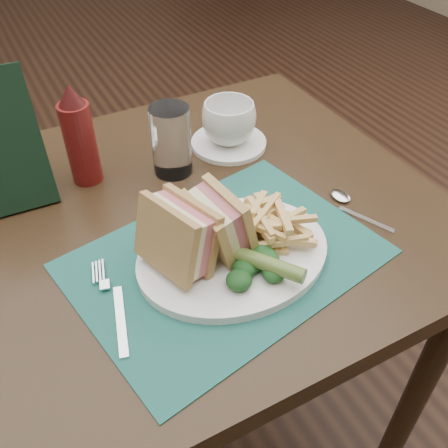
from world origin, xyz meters
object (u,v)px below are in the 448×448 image
Objects in this scene: plate at (233,254)px; sandwich_half_b at (207,227)px; table_main at (185,343)px; coffee_cup at (229,122)px; placemat at (225,258)px; sandwich_half_a at (166,243)px; drinking_glass at (171,141)px; saucer at (229,143)px; ketchup_bottle at (79,135)px.

sandwich_half_b reaches higher than plate.
coffee_cup is (0.18, 0.14, 0.43)m from table_main.
coffee_cup is at bearing 60.79° from placemat.
drinking_glass is at bearing 46.84° from sandwich_half_a.
sandwich_half_a is 0.74× the size of saucer.
saucer is 0.15m from drinking_glass.
saucer is 0.05m from coffee_cup.
placemat is at bearing -20.10° from sandwich_half_a.
saucer is at bearing 62.66° from plate.
sandwich_half_a is 0.07m from sandwich_half_b.
plate is 0.12m from sandwich_half_a.
saucer is 1.15× the size of drinking_glass.
saucer is (0.18, 0.27, -0.06)m from sandwich_half_b.
sandwich_half_a is at bearing -131.84° from coffee_cup.
sandwich_half_a is 0.30m from ketchup_bottle.
saucer is (0.15, 0.28, -0.00)m from plate.
saucer is at bearing 0.00° from coffee_cup.
sandwich_half_b is 0.55× the size of ketchup_bottle.
placemat is 0.32m from coffee_cup.
table_main is 8.12× the size of sandwich_half_a.
sandwich_half_a reaches higher than coffee_cup.
coffee_cup is at bearing 12.31° from drinking_glass.
table_main is 0.51m from ketchup_bottle.
coffee_cup is at bearing 37.74° from table_main.
coffee_cup is at bearing 62.66° from plate.
table_main is 0.47m from sandwich_half_a.
plate is 0.34m from ketchup_bottle.
ketchup_bottle reaches higher than coffee_cup.
sandwich_half_b is at bearing -70.87° from ketchup_bottle.
plate is 2.86× the size of coffee_cup.
sandwich_half_a is at bearing -131.84° from saucer.
placemat is 0.26m from drinking_glass.
ketchup_bottle is (-0.14, 0.30, 0.08)m from plate.
placemat is (0.03, -0.14, 0.38)m from table_main.
placemat is 2.41× the size of ketchup_bottle.
drinking_glass reaches higher than plate.
coffee_cup is (0.00, 0.00, 0.05)m from saucer.
placemat is 0.32m from saucer.
placemat is 1.49× the size of plate.
table_main is at bearing 46.01° from sandwich_half_a.
plate is 0.07m from sandwich_half_b.
placemat is at bearing -27.27° from sandwich_half_b.
coffee_cup is at bearing 49.46° from sandwich_half_b.
placemat is 4.04× the size of sandwich_half_a.
table_main is 0.46m from sandwich_half_b.
drinking_glass is at bearing 84.76° from placemat.
drinking_glass is 0.70× the size of ketchup_bottle.
sandwich_half_b reaches higher than table_main.
drinking_glass reaches higher than coffee_cup.
plate is 1.61× the size of ketchup_bottle.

